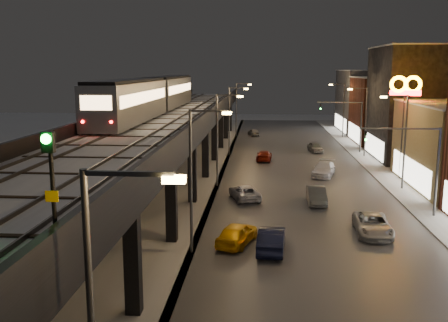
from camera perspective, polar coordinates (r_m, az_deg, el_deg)
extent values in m
cube|color=#46474D|center=(52.80, 8.51, -2.01)|extent=(17.00, 120.00, 0.06)
cube|color=#9FA1A8|center=(54.46, 19.07, -2.05)|extent=(4.00, 120.00, 0.14)
cube|color=#9FA1A8|center=(53.51, -6.06, -1.78)|extent=(11.00, 120.00, 0.06)
cube|color=black|center=(49.67, -6.81, 4.00)|extent=(9.00, 100.00, 1.00)
cube|color=black|center=(23.85, -10.39, -11.10)|extent=(0.70, 0.70, 5.30)
cube|color=black|center=(24.26, -19.10, -4.93)|extent=(8.00, 0.60, 0.50)
cube|color=black|center=(35.20, -18.00, -4.36)|extent=(0.70, 0.70, 5.30)
cube|color=black|center=(33.13, -6.03, -4.81)|extent=(0.70, 0.70, 5.30)
cube|color=black|center=(33.42, -12.37, -0.46)|extent=(8.00, 0.60, 0.50)
cube|color=black|center=(44.35, -13.16, -1.11)|extent=(0.70, 0.70, 5.30)
cube|color=black|center=(42.73, -3.64, -1.28)|extent=(0.70, 0.70, 5.30)
cube|color=black|center=(42.96, -8.58, 2.07)|extent=(8.00, 0.60, 0.50)
cube|color=black|center=(53.81, -10.00, 1.02)|extent=(0.70, 0.70, 5.30)
cube|color=black|center=(52.48, -2.14, 0.94)|extent=(0.70, 0.70, 5.30)
cube|color=black|center=(52.67, -6.17, 3.67)|extent=(8.00, 0.60, 0.50)
cube|color=black|center=(63.43, -7.78, 2.51)|extent=(0.70, 0.70, 5.30)
cube|color=black|center=(62.31, -1.11, 2.46)|extent=(0.70, 0.70, 5.30)
cube|color=black|center=(62.47, -4.51, 4.76)|extent=(8.00, 0.60, 0.50)
cube|color=black|center=(73.16, -6.16, 3.60)|extent=(0.70, 0.70, 5.30)
cube|color=black|center=(72.19, -0.36, 3.57)|extent=(0.70, 0.70, 5.30)
cube|color=black|center=(72.32, -3.30, 5.56)|extent=(8.00, 0.60, 0.50)
cube|color=black|center=(82.95, -4.91, 4.43)|extent=(0.70, 0.70, 5.30)
cube|color=black|center=(82.09, 0.21, 4.41)|extent=(0.70, 0.70, 5.30)
cube|color=black|center=(82.21, -2.37, 6.16)|extent=(8.00, 0.60, 0.50)
cube|color=black|center=(92.78, -3.92, 5.09)|extent=(0.70, 0.70, 5.30)
cube|color=black|center=(92.02, 0.66, 5.07)|extent=(0.70, 0.70, 5.30)
cube|color=black|center=(92.13, -1.65, 6.63)|extent=(8.00, 0.60, 0.50)
cube|color=#B2B7C1|center=(49.60, -6.82, 4.66)|extent=(8.40, 100.00, 0.16)
cube|color=#332D28|center=(50.31, -10.44, 4.83)|extent=(0.08, 98.00, 0.16)
cube|color=#332D28|center=(49.96, -8.84, 4.84)|extent=(0.08, 98.00, 0.16)
cube|color=#332D28|center=(49.36, -5.37, 4.85)|extent=(0.08, 98.00, 0.16)
cube|color=#332D28|center=(49.14, -3.70, 4.85)|extent=(0.08, 98.00, 0.16)
cube|color=black|center=(21.31, -22.49, -3.53)|extent=(7.80, 0.24, 0.06)
cube|color=black|center=(36.05, -11.09, 2.54)|extent=(7.80, 0.24, 0.06)
cube|color=black|center=(51.55, -6.40, 5.01)|extent=(7.80, 0.24, 0.06)
cube|color=black|center=(67.28, -3.87, 6.32)|extent=(7.80, 0.24, 0.06)
cube|color=black|center=(83.11, -2.30, 7.13)|extent=(7.80, 0.24, 0.06)
cube|color=black|center=(48.91, -1.81, 5.20)|extent=(0.30, 100.00, 1.10)
cube|color=black|center=(50.58, -11.70, 5.17)|extent=(0.30, 100.00, 1.10)
cube|color=white|center=(51.45, 20.49, -1.11)|extent=(0.10, 12.00, 2.40)
cube|color=black|center=(67.73, 22.02, 6.05)|extent=(12.00, 13.00, 14.00)
cube|color=white|center=(66.73, 16.74, 1.64)|extent=(0.10, 10.40, 2.40)
cube|color=#B2B7C1|center=(67.64, 22.43, 12.03)|extent=(12.20, 13.20, 0.16)
cube|color=#5C2B20|center=(81.29, 18.97, 5.45)|extent=(12.00, 12.00, 10.00)
cube|color=white|center=(80.33, 14.64, 3.18)|extent=(0.10, 9.60, 2.40)
cube|color=#B2B7C1|center=(81.05, 19.18, 9.02)|extent=(12.20, 12.20, 0.16)
cube|color=#424247|center=(94.84, 16.88, 6.51)|extent=(12.00, 16.00, 11.00)
cube|color=white|center=(94.04, 13.14, 4.27)|extent=(0.10, 12.80, 2.40)
cube|color=#B2B7C1|center=(94.65, 17.06, 9.88)|extent=(12.20, 16.20, 0.16)
cube|color=#38383A|center=(12.10, -10.88, -1.43)|extent=(2.20, 0.12, 0.12)
cube|color=#F9C259|center=(11.89, -5.73, -2.09)|extent=(0.55, 0.28, 0.18)
cylinder|color=#38383A|center=(30.51, -3.81, -2.52)|extent=(0.18, 0.18, 9.00)
cube|color=#38383A|center=(29.69, -1.80, 5.74)|extent=(2.20, 0.12, 0.12)
cube|color=#F9C259|center=(29.60, 0.33, 5.50)|extent=(0.55, 0.28, 0.18)
cylinder|color=#38383A|center=(48.10, -0.79, 2.30)|extent=(0.18, 0.18, 9.00)
cube|color=#38383A|center=(47.59, 0.52, 7.54)|extent=(2.20, 0.12, 0.12)
cube|color=#F9C259|center=(47.53, 1.86, 7.38)|extent=(0.55, 0.28, 0.18)
cylinder|color=#38383A|center=(49.76, 19.97, 1.94)|extent=(0.18, 0.18, 9.00)
cube|color=#38383A|center=(49.06, 19.04, 7.06)|extent=(2.20, 0.12, 0.12)
cube|color=#F9C259|center=(48.80, 17.78, 6.97)|extent=(0.55, 0.28, 0.18)
cylinder|color=#38383A|center=(65.92, 0.60, 4.53)|extent=(0.18, 0.18, 9.00)
cube|color=#38383A|center=(65.54, 1.58, 8.34)|extent=(2.20, 0.12, 0.12)
cube|color=#F9C259|center=(65.50, 2.55, 8.23)|extent=(0.55, 0.28, 0.18)
cylinder|color=#38383A|center=(67.14, 15.90, 4.23)|extent=(0.18, 0.18, 9.00)
cube|color=#38383A|center=(66.62, 15.15, 8.02)|extent=(2.20, 0.12, 0.12)
cube|color=#F9C259|center=(66.43, 14.21, 7.96)|extent=(0.55, 0.28, 0.18)
cylinder|color=#38383A|center=(83.81, 1.41, 5.80)|extent=(0.18, 0.18, 9.00)
cube|color=#38383A|center=(83.52, 2.18, 8.80)|extent=(2.20, 0.12, 0.12)
cube|color=#F9C259|center=(83.48, 2.95, 8.71)|extent=(0.55, 0.28, 0.18)
cylinder|color=#38383A|center=(84.77, 13.50, 5.57)|extent=(0.18, 0.18, 9.00)
cube|color=#38383A|center=(84.36, 12.88, 8.57)|extent=(2.20, 0.12, 0.12)
cube|color=#F9C259|center=(84.21, 12.13, 8.51)|extent=(0.55, 0.28, 0.18)
cylinder|color=#38383A|center=(41.46, 23.17, -1.29)|extent=(0.20, 0.20, 7.00)
cube|color=#38383A|center=(40.06, 19.45, 3.51)|extent=(6.00, 0.12, 0.12)
imported|color=black|center=(39.54, 15.90, 2.89)|extent=(0.20, 0.16, 1.00)
sphere|color=#0CFF26|center=(39.43, 15.93, 2.50)|extent=(0.18, 0.18, 0.18)
cylinder|color=#38383A|center=(70.17, 15.38, 3.69)|extent=(0.20, 0.20, 7.00)
cube|color=#38383A|center=(69.36, 13.07, 6.54)|extent=(6.00, 0.12, 0.12)
imported|color=black|center=(69.06, 10.99, 6.19)|extent=(0.20, 0.16, 1.00)
sphere|color=#0CFF26|center=(68.93, 10.99, 5.97)|extent=(0.18, 0.18, 0.18)
cube|color=gray|center=(46.66, -10.73, 6.66)|extent=(3.10, 18.71, 3.53)
cube|color=black|center=(46.58, -10.81, 8.99)|extent=(2.78, 18.17, 0.27)
cube|color=#FFC783|center=(47.06, -12.60, 7.21)|extent=(0.05, 17.10, 0.96)
cube|color=#FFC783|center=(46.26, -8.87, 7.28)|extent=(0.05, 17.10, 0.96)
cube|color=gray|center=(65.94, -6.27, 7.85)|extent=(3.10, 18.71, 3.53)
cube|color=black|center=(65.88, -6.31, 9.50)|extent=(2.78, 18.17, 0.27)
cube|color=#FFC783|center=(66.22, -7.62, 8.25)|extent=(0.05, 17.10, 0.96)
cube|color=#FFC783|center=(65.65, -4.93, 8.28)|extent=(0.05, 17.10, 0.96)
cube|color=#FFC783|center=(37.68, -14.43, 6.46)|extent=(2.35, 0.05, 1.07)
sphere|color=#FF0C0C|center=(38.13, -15.87, 4.33)|extent=(0.21, 0.21, 0.21)
sphere|color=#FF0C0C|center=(37.45, -12.79, 4.37)|extent=(0.21, 0.21, 0.21)
cylinder|color=black|center=(14.38, -18.97, -2.94)|extent=(0.12, 0.12, 3.08)
cube|color=black|center=(14.04, -19.47, 2.04)|extent=(0.33, 0.18, 0.56)
sphere|color=#0CFF26|center=(13.92, -19.70, 2.39)|extent=(0.27, 0.27, 0.27)
cube|color=#F3BB00|center=(14.34, -19.08, -3.83)|extent=(0.36, 0.04, 0.31)
imported|color=#ECAE0A|center=(32.83, 1.50, -8.39)|extent=(2.95, 4.62, 1.46)
imported|color=black|center=(31.90, 5.45, -8.96)|extent=(1.94, 4.71, 1.52)
imported|color=#B3B3C3|center=(43.89, 2.36, -3.67)|extent=(3.28, 4.91, 1.25)
imported|color=maroon|center=(62.42, 4.60, 0.58)|extent=(2.06, 4.51, 1.28)
imported|color=gray|center=(85.76, 3.40, 3.28)|extent=(2.29, 3.84, 1.22)
imported|color=#505459|center=(43.23, 10.52, -3.95)|extent=(1.53, 4.30, 1.41)
imported|color=#A3A4A9|center=(36.25, 16.62, -7.07)|extent=(2.58, 5.11, 1.39)
imported|color=silver|center=(54.36, 11.33, -0.98)|extent=(3.28, 5.42, 1.47)
imported|color=gray|center=(69.90, 10.38, 1.53)|extent=(2.13, 4.10, 1.33)
cylinder|color=#38383A|center=(54.39, 19.71, 2.44)|extent=(0.24, 0.24, 8.63)
cube|color=#FF0C0C|center=(53.99, 20.01, 7.31)|extent=(3.02, 0.25, 0.54)
torus|color=#FFA800|center=(53.77, 19.34, 8.27)|extent=(1.77, 0.48, 1.75)
torus|color=#FFA800|center=(54.15, 20.79, 8.19)|extent=(1.77, 0.48, 1.75)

